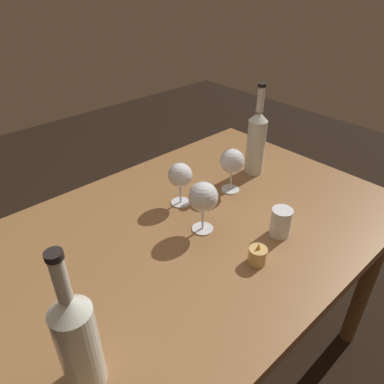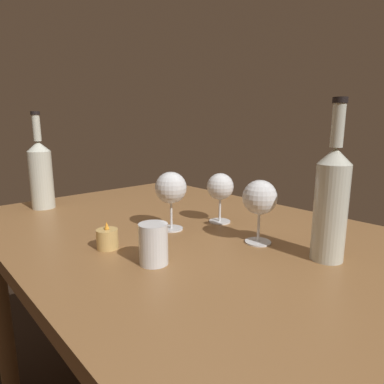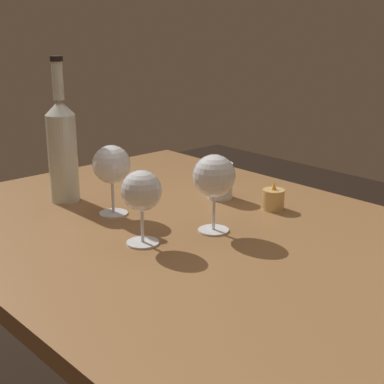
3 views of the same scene
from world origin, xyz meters
name	(u,v)px [view 3 (image 3 of 3)]	position (x,y,z in m)	size (l,w,h in m)	color
dining_table	(199,272)	(0.00, 0.00, 0.65)	(1.30, 0.90, 0.74)	olive
wine_glass_left	(112,166)	(-0.22, -0.06, 0.85)	(0.09, 0.09, 0.16)	white
wine_glass_right	(141,193)	(-0.03, -0.12, 0.85)	(0.08, 0.08, 0.15)	white
wine_glass_centre	(214,178)	(0.01, 0.03, 0.86)	(0.09, 0.09, 0.17)	white
wine_bottle	(62,148)	(-0.39, -0.09, 0.87)	(0.07, 0.07, 0.35)	silver
water_tumbler	(220,182)	(-0.15, 0.21, 0.78)	(0.06, 0.06, 0.09)	white
votive_candle	(273,200)	(0.00, 0.24, 0.76)	(0.05, 0.05, 0.07)	#DBB266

